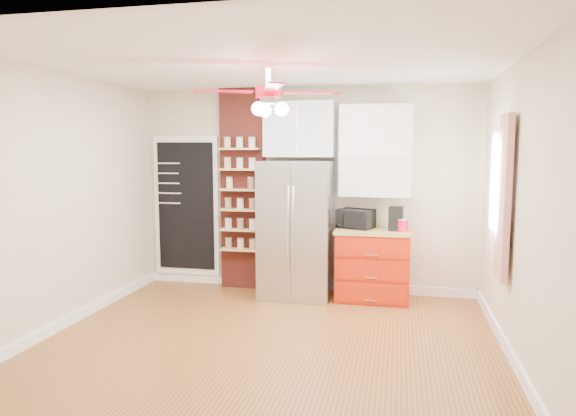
% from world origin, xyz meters
% --- Properties ---
extents(floor, '(4.50, 4.50, 0.00)m').
position_xyz_m(floor, '(0.00, 0.00, 0.00)').
color(floor, brown).
rests_on(floor, ground).
extents(ceiling, '(4.50, 4.50, 0.00)m').
position_xyz_m(ceiling, '(0.00, 0.00, 2.70)').
color(ceiling, white).
rests_on(ceiling, wall_back).
extents(wall_back, '(4.50, 0.02, 2.70)m').
position_xyz_m(wall_back, '(0.00, 2.00, 1.35)').
color(wall_back, beige).
rests_on(wall_back, floor).
extents(wall_front, '(4.50, 0.02, 2.70)m').
position_xyz_m(wall_front, '(0.00, -2.00, 1.35)').
color(wall_front, beige).
rests_on(wall_front, floor).
extents(wall_left, '(0.02, 4.00, 2.70)m').
position_xyz_m(wall_left, '(-2.25, 0.00, 1.35)').
color(wall_left, beige).
rests_on(wall_left, floor).
extents(wall_right, '(0.02, 4.00, 2.70)m').
position_xyz_m(wall_right, '(2.25, 0.00, 1.35)').
color(wall_right, beige).
rests_on(wall_right, floor).
extents(chalkboard, '(0.95, 0.05, 1.95)m').
position_xyz_m(chalkboard, '(-1.70, 1.96, 1.10)').
color(chalkboard, white).
rests_on(chalkboard, wall_back).
extents(brick_pillar, '(0.60, 0.16, 2.70)m').
position_xyz_m(brick_pillar, '(-0.85, 1.92, 1.35)').
color(brick_pillar, maroon).
rests_on(brick_pillar, floor).
extents(fridge, '(0.90, 0.70, 1.75)m').
position_xyz_m(fridge, '(-0.05, 1.63, 0.88)').
color(fridge, silver).
rests_on(fridge, floor).
extents(upper_glass_cabinet, '(0.90, 0.35, 0.70)m').
position_xyz_m(upper_glass_cabinet, '(-0.05, 1.82, 2.15)').
color(upper_glass_cabinet, white).
rests_on(upper_glass_cabinet, wall_back).
extents(red_cabinet, '(0.94, 0.64, 0.90)m').
position_xyz_m(red_cabinet, '(0.92, 1.68, 0.45)').
color(red_cabinet, '#AD1D08').
rests_on(red_cabinet, floor).
extents(upper_shelf_unit, '(0.90, 0.30, 1.15)m').
position_xyz_m(upper_shelf_unit, '(0.92, 1.85, 1.88)').
color(upper_shelf_unit, white).
rests_on(upper_shelf_unit, wall_back).
extents(window, '(0.04, 0.75, 1.05)m').
position_xyz_m(window, '(2.23, 0.90, 1.55)').
color(window, white).
rests_on(window, wall_right).
extents(curtain, '(0.06, 0.40, 1.55)m').
position_xyz_m(curtain, '(2.18, 0.35, 1.45)').
color(curtain, '#B12417').
rests_on(curtain, wall_right).
extents(ceiling_fan, '(1.40, 1.40, 0.44)m').
position_xyz_m(ceiling_fan, '(0.00, 0.00, 2.42)').
color(ceiling_fan, silver).
rests_on(ceiling_fan, ceiling).
extents(toaster_oven, '(0.51, 0.44, 0.24)m').
position_xyz_m(toaster_oven, '(0.69, 1.73, 1.02)').
color(toaster_oven, black).
rests_on(toaster_oven, red_cabinet).
extents(coffee_maker, '(0.19, 0.23, 0.30)m').
position_xyz_m(coffee_maker, '(1.20, 1.66, 1.05)').
color(coffee_maker, black).
rests_on(coffee_maker, red_cabinet).
extents(canister_left, '(0.14, 0.14, 0.14)m').
position_xyz_m(canister_left, '(1.26, 1.58, 0.97)').
color(canister_left, red).
rests_on(canister_left, red_cabinet).
extents(canister_right, '(0.12, 0.12, 0.15)m').
position_xyz_m(canister_right, '(1.29, 1.65, 0.98)').
color(canister_right, '#A60D09').
rests_on(canister_right, red_cabinet).
extents(pantry_jar_oats, '(0.11, 0.11, 0.14)m').
position_xyz_m(pantry_jar_oats, '(-1.00, 1.78, 1.44)').
color(pantry_jar_oats, beige).
rests_on(pantry_jar_oats, brick_pillar).
extents(pantry_jar_beans, '(0.12, 0.12, 0.14)m').
position_xyz_m(pantry_jar_beans, '(-0.70, 1.80, 1.44)').
color(pantry_jar_beans, '#856043').
rests_on(pantry_jar_beans, brick_pillar).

